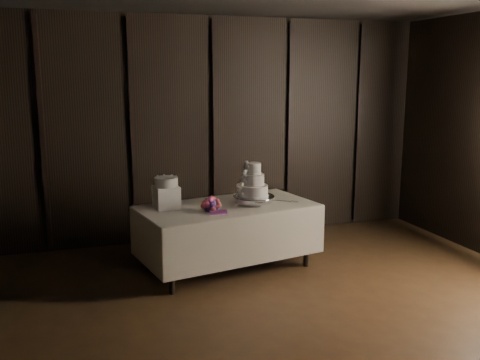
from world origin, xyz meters
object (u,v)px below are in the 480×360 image
display_table (228,234)px  bouquet (211,205)px  wedding_cake (252,183)px  box_pedestal (167,197)px  small_cake (166,182)px  cake_stand (254,200)px

display_table → bouquet: size_ratio=5.39×
wedding_cake → box_pedestal: bearing=174.0°
bouquet → box_pedestal: box_pedestal is taller
small_cake → box_pedestal: bearing=0.0°
wedding_cake → box_pedestal: 0.99m
bouquet → box_pedestal: 0.53m
wedding_cake → box_pedestal: wedding_cake is taller
display_table → bouquet: 0.51m
display_table → cake_stand: (0.32, -0.00, 0.39)m
bouquet → box_pedestal: (-0.44, 0.28, 0.06)m
wedding_cake → small_cake: bearing=174.0°
box_pedestal → small_cake: size_ratio=1.00×
box_pedestal → small_cake: 0.18m
wedding_cake → cake_stand: bearing=30.4°
cake_stand → box_pedestal: size_ratio=1.86×
box_pedestal → cake_stand: bearing=-5.5°
wedding_cake → bouquet: 0.59m
bouquet → cake_stand: bearing=18.3°
wedding_cake → box_pedestal: (-0.97, 0.11, -0.12)m
wedding_cake → bouquet: bearing=-161.8°
bouquet → small_cake: small_cake is taller
cake_stand → wedding_cake: size_ratio=1.24×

